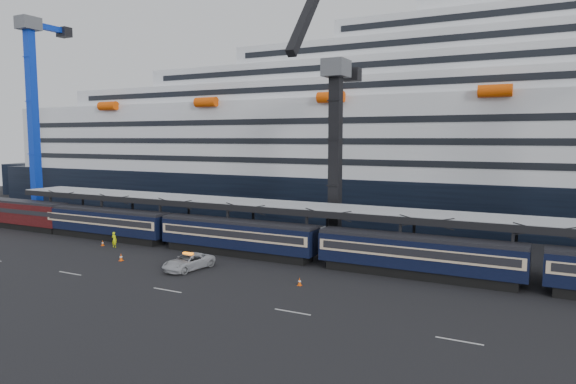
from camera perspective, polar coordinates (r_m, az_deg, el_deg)
name	(u,v)px	position (r m, az deg, el deg)	size (l,w,h in m)	color
ground	(499,326)	(39.51, 22.37, -13.61)	(260.00, 260.00, 0.00)	black
train	(455,258)	(49.00, 18.05, -6.98)	(133.05, 3.00, 4.05)	black
canopy	(516,222)	(51.87, 23.96, -3.06)	(130.00, 6.25, 5.53)	#A1A4A9
cruise_ship	(524,142)	(83.30, 24.76, 5.04)	(214.09, 28.84, 34.00)	black
crane_blue	(30,105)	(92.83, -26.75, 8.63)	(4.50, 19.91, 52.01)	#45464C
crane_dark_near	(334,147)	(60.28, 5.13, 5.01)	(4.50, 17.75, 35.08)	#45464C
pickup_truck	(188,262)	(52.11, -11.02, -7.62)	(2.57, 5.58, 1.55)	#AFB0B6
worker	(114,240)	(64.67, -18.75, -5.03)	(0.68, 0.44, 1.86)	#D6EA0C
traffic_cone_a	(103,243)	(66.17, -19.91, -5.35)	(0.34, 0.34, 0.68)	#F35007
traffic_cone_b	(121,257)	(57.54, -18.06, -6.89)	(0.42, 0.42, 0.83)	#F35007
traffic_cone_c	(300,281)	(45.93, 1.29, -9.91)	(0.37, 0.37, 0.73)	#F35007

